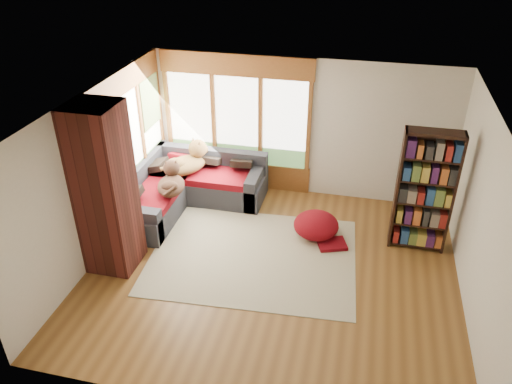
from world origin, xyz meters
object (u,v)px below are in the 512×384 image
at_px(brick_chimney, 105,190).
at_px(dog_brindle, 171,181).
at_px(dog_tan, 188,160).
at_px(area_rug, 253,255).
at_px(pouf, 316,224).
at_px(bookshelf, 424,192).
at_px(sectional_sofa, 188,185).

xyz_separation_m(brick_chimney, dog_brindle, (0.41, 1.40, -0.56)).
relative_size(dog_tan, dog_brindle, 1.20).
relative_size(area_rug, pouf, 4.26).
distance_m(area_rug, dog_tan, 2.31).
distance_m(brick_chimney, dog_brindle, 1.56).
bearing_deg(brick_chimney, pouf, 25.97).
relative_size(brick_chimney, dog_brindle, 3.13).
relative_size(bookshelf, pouf, 2.68).
bearing_deg(brick_chimney, dog_tan, 78.13).
relative_size(pouf, dog_tan, 0.76).
bearing_deg(area_rug, brick_chimney, -162.69).
distance_m(bookshelf, dog_brindle, 4.14).
height_order(bookshelf, dog_tan, bookshelf).
bearing_deg(dog_brindle, pouf, -105.59).
bearing_deg(bookshelf, area_rug, -160.73).
distance_m(sectional_sofa, bookshelf, 4.19).
relative_size(area_rug, bookshelf, 1.59).
xyz_separation_m(sectional_sofa, dog_brindle, (-0.04, -0.65, 0.44)).
bearing_deg(bookshelf, pouf, -176.99).
bearing_deg(sectional_sofa, bookshelf, -6.93).
bearing_deg(area_rug, pouf, 41.52).
distance_m(bookshelf, pouf, 1.80).
bearing_deg(sectional_sofa, pouf, -13.54).
relative_size(brick_chimney, sectional_sofa, 1.18).
height_order(brick_chimney, area_rug, brick_chimney).
bearing_deg(area_rug, bookshelf, 19.27).
xyz_separation_m(area_rug, bookshelf, (2.51, 0.88, 1.01)).
distance_m(sectional_sofa, dog_tan, 0.49).
bearing_deg(sectional_sofa, dog_brindle, -92.88).
relative_size(sectional_sofa, pouf, 2.92).
bearing_deg(dog_brindle, area_rug, -131.47).
height_order(pouf, dog_tan, dog_tan).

